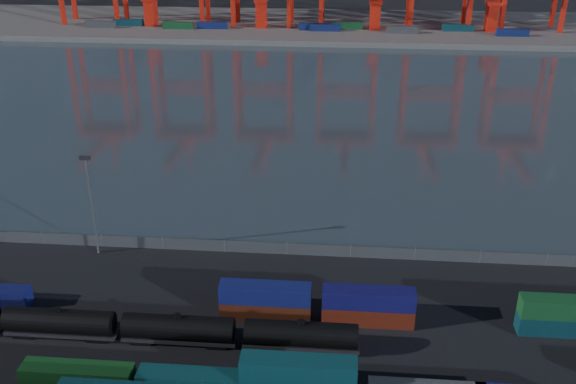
{
  "coord_description": "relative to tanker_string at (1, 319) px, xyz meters",
  "views": [
    {
      "loc": [
        7.54,
        -59.27,
        52.53
      ],
      "look_at": [
        0.0,
        30.0,
        10.0
      ],
      "focal_mm": 40.0,
      "sensor_mm": 36.0,
      "label": 1
    }
  ],
  "objects": [
    {
      "name": "quay_containers",
      "position": [
        24.0,
        190.51,
        1.05
      ],
      "size": [
        172.58,
        10.99,
        2.6
      ],
      "color": "navy",
      "rests_on": "far_quay"
    },
    {
      "name": "harbor_water",
      "position": [
        35.0,
        100.05,
        -2.25
      ],
      "size": [
        700.0,
        700.0,
        0.0
      ],
      "primitive_type": "plane",
      "color": "#313F47",
      "rests_on": "ground"
    },
    {
      "name": "straddle_carriers",
      "position": [
        32.5,
        195.05,
        5.56
      ],
      "size": [
        140.0,
        7.0,
        11.1
      ],
      "color": "red",
      "rests_on": "far_quay"
    },
    {
      "name": "container_row_mid",
      "position": [
        26.27,
        -8.56,
        -0.14
      ],
      "size": [
        141.79,
        2.65,
        5.64
      ],
      "color": "#383B3D",
      "rests_on": "ground"
    },
    {
      "name": "tanker_string",
      "position": [
        0.0,
        0.0,
        0.0
      ],
      "size": [
        92.12,
        3.14,
        4.5
      ],
      "color": "black",
      "rests_on": "ground"
    },
    {
      "name": "container_row_north",
      "position": [
        56.32,
        6.3,
        0.17
      ],
      "size": [
        140.67,
        2.48,
        5.28
      ],
      "color": "navy",
      "rests_on": "ground"
    },
    {
      "name": "ground",
      "position": [
        35.0,
        -4.95,
        -2.25
      ],
      "size": [
        700.0,
        700.0,
        0.0
      ],
      "primitive_type": "plane",
      "color": "black",
      "rests_on": "ground"
    },
    {
      "name": "waterfront_fence",
      "position": [
        35.0,
        23.05,
        -1.25
      ],
      "size": [
        160.12,
        0.12,
        2.2
      ],
      "color": "#595B5E",
      "rests_on": "ground"
    },
    {
      "name": "far_quay",
      "position": [
        35.0,
        205.05,
        -1.25
      ],
      "size": [
        700.0,
        70.0,
        2.0
      ],
      "primitive_type": "cube",
      "color": "#514F4C",
      "rests_on": "ground"
    },
    {
      "name": "yard_light_mast",
      "position": [
        5.0,
        21.05,
        7.04
      ],
      "size": [
        1.6,
        0.4,
        16.6
      ],
      "color": "slate",
      "rests_on": "ground"
    }
  ]
}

